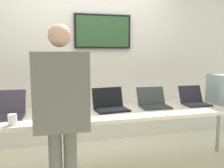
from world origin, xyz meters
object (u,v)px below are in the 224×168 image
(laptop_station_5, at_px, (194,100))
(laptop_station_4, at_px, (154,103))
(laptop_station_3, at_px, (110,105))
(person, at_px, (62,105))
(equipment_box, at_px, (224,89))
(coffee_mug, at_px, (12,119))
(workbench, at_px, (103,116))
(laptop_station_2, at_px, (61,107))
(laptop_station_1, at_px, (7,111))

(laptop_station_5, bearing_deg, laptop_station_4, 179.20)
(laptop_station_3, distance_m, person, 0.93)
(equipment_box, distance_m, coffee_mug, 2.58)
(workbench, bearing_deg, equipment_box, 1.61)
(laptop_station_5, bearing_deg, coffee_mug, -171.38)
(laptop_station_3, relative_size, laptop_station_4, 1.08)
(workbench, bearing_deg, coffee_mug, -164.87)
(laptop_station_2, bearing_deg, laptop_station_5, -0.17)
(laptop_station_5, bearing_deg, person, -157.90)
(laptop_station_1, xyz_separation_m, person, (0.52, -0.69, 0.18))
(workbench, xyz_separation_m, laptop_station_1, (-1.02, 0.07, 0.10))
(person, xyz_separation_m, coffee_mug, (-0.43, 0.37, -0.19))
(laptop_station_3, bearing_deg, laptop_station_1, -180.00)
(equipment_box, relative_size, person, 0.23)
(laptop_station_1, relative_size, laptop_station_3, 0.99)
(equipment_box, bearing_deg, laptop_station_4, 177.85)
(workbench, distance_m, person, 0.84)
(workbench, height_order, laptop_station_1, laptop_station_1)
(laptop_station_1, bearing_deg, workbench, -4.08)
(laptop_station_3, bearing_deg, laptop_station_2, 179.30)
(laptop_station_4, relative_size, laptop_station_5, 1.13)
(laptop_station_4, distance_m, coffee_mug, 1.61)
(laptop_station_3, bearing_deg, coffee_mug, -162.54)
(equipment_box, distance_m, laptop_station_2, 2.10)
(equipment_box, distance_m, laptop_station_1, 2.66)
(laptop_station_2, bearing_deg, person, -92.55)
(equipment_box, height_order, laptop_station_2, equipment_box)
(laptop_station_2, height_order, person, person)
(laptop_station_1, xyz_separation_m, laptop_station_2, (0.56, 0.01, 0.00))
(laptop_station_1, bearing_deg, laptop_station_2, 0.72)
(person, height_order, coffee_mug, person)
(laptop_station_2, bearing_deg, workbench, -9.76)
(laptop_station_3, bearing_deg, equipment_box, -1.01)
(workbench, relative_size, laptop_station_2, 9.92)
(laptop_station_3, height_order, person, person)
(laptop_station_3, bearing_deg, person, -130.69)
(laptop_station_5, distance_m, coffee_mug, 2.17)
(equipment_box, height_order, coffee_mug, equipment_box)
(laptop_station_2, bearing_deg, laptop_station_1, -179.28)
(workbench, bearing_deg, laptop_station_4, 7.20)
(laptop_station_1, bearing_deg, laptop_station_4, 0.34)
(laptop_station_3, height_order, coffee_mug, laptop_station_3)
(workbench, distance_m, laptop_station_2, 0.48)
(laptop_station_3, relative_size, person, 0.24)
(laptop_station_3, distance_m, coffee_mug, 1.08)
(laptop_station_5, xyz_separation_m, person, (-1.71, -0.70, 0.19))
(laptop_station_4, bearing_deg, equipment_box, -2.15)
(workbench, xyz_separation_m, equipment_box, (1.63, 0.05, 0.24))
(laptop_station_5, bearing_deg, laptop_station_3, -179.90)
(laptop_station_1, relative_size, laptop_station_4, 1.07)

